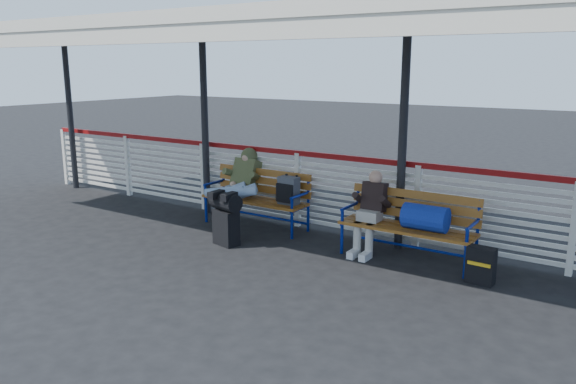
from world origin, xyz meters
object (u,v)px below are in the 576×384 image
Objects in this scene: bench_left at (266,192)px; traveler_man at (236,187)px; bench_right at (417,219)px; suitcase_side at (481,265)px; luggage_stack at (226,217)px; companion_person at (370,211)px.

traveler_man is (-0.32, -0.35, 0.10)m from bench_left.
bench_right reaches higher than suitcase_side.
luggage_stack is at bearing -162.15° from bench_right.
companion_person reaches higher than bench_right.
bench_right is at bearing 2.74° from traveler_man.
companion_person is at bearing -179.25° from bench_right.
suitcase_side is (3.49, 0.52, -0.20)m from luggage_stack.
suitcase_side is (1.60, -0.30, -0.37)m from companion_person.
bench_right is at bearing 30.56° from luggage_stack.
traveler_man reaches higher than companion_person.
companion_person reaches higher than bench_left.
traveler_man reaches higher than bench_left.
traveler_man reaches higher than suitcase_side.
bench_left is 2.60m from bench_right.
luggage_stack is 3.54m from suitcase_side.
suitcase_side is (3.84, -0.17, -0.46)m from traveler_man.
bench_left is 4.00× the size of suitcase_side.
traveler_man is at bearing -179.23° from suitcase_side.
luggage_stack is at bearing -156.64° from companion_person.
companion_person reaches higher than luggage_stack.
traveler_man is at bearing -132.37° from bench_left.
traveler_man is 2.24m from companion_person.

